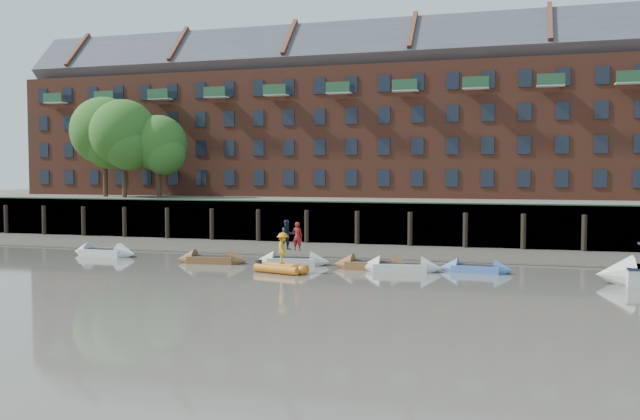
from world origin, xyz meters
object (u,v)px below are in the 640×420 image
at_px(rowboat_3, 293,261).
at_px(person_rower_a, 297,236).
at_px(rib_tender, 283,269).
at_px(person_rower_b, 287,235).
at_px(rowboat_2, 212,259).
at_px(rowboat_5, 400,267).
at_px(person_rib_crew, 283,248).
at_px(rowboat_6, 476,269).
at_px(rowboat_4, 373,265).
at_px(rowboat_0, 104,252).

distance_m(rowboat_3, person_rower_a, 1.52).
distance_m(rib_tender, person_rower_b, 3.70).
xyz_separation_m(rowboat_2, rowboat_5, (11.54, -0.12, 0.01)).
xyz_separation_m(rowboat_5, person_rower_b, (-6.97, 0.93, 1.53)).
height_order(rowboat_2, person_rib_crew, person_rib_crew).
height_order(rowboat_5, person_rower_b, person_rower_b).
height_order(rowboat_5, person_rib_crew, person_rib_crew).
xyz_separation_m(rowboat_2, rib_tender, (5.44, -2.44, 0.00)).
distance_m(rowboat_2, person_rower_a, 5.47).
bearing_deg(person_rib_crew, rib_tender, -16.63).
relative_size(rowboat_5, rib_tender, 1.49).
distance_m(rowboat_2, person_rower_b, 4.89).
relative_size(rib_tender, person_rower_b, 1.74).
height_order(rowboat_5, rib_tender, rowboat_5).
bearing_deg(rowboat_6, person_rower_a, -175.37).
bearing_deg(rib_tender, rowboat_6, 32.98).
distance_m(rowboat_4, person_rower_a, 4.96).
xyz_separation_m(rowboat_4, rib_tender, (-4.48, -2.59, -0.01)).
bearing_deg(rowboat_4, person_rower_a, 174.59).
bearing_deg(person_rower_a, rowboat_5, 175.99).
xyz_separation_m(rowboat_4, rowboat_6, (5.70, 0.54, -0.03)).
bearing_deg(rib_tender, rowboat_2, 171.75).
bearing_deg(rowboat_4, rowboat_5, -7.40).
distance_m(rowboat_3, rowboat_6, 10.67).
bearing_deg(rowboat_4, rib_tender, -148.22).
xyz_separation_m(rowboat_6, person_rib_crew, (-10.17, -3.16, 1.15)).
relative_size(rowboat_4, person_rib_crew, 2.69).
xyz_separation_m(rowboat_0, rowboat_6, (23.92, -0.43, -0.04)).
xyz_separation_m(rowboat_0, person_rower_a, (13.53, -0.38, 1.48)).
xyz_separation_m(rowboat_3, rowboat_6, (10.67, 0.02, -0.02)).
distance_m(person_rower_b, person_rib_crew, 3.42).
xyz_separation_m(rowboat_4, person_rower_a, (-4.70, 0.59, 1.48)).
height_order(rowboat_2, rib_tender, rowboat_2).
bearing_deg(rowboat_0, rowboat_5, -0.38).
bearing_deg(rib_tender, rowboat_0, -178.59).
xyz_separation_m(rowboat_2, person_rower_a, (5.21, 0.74, 1.49)).
relative_size(rowboat_3, rib_tender, 1.46).
height_order(rowboat_2, rowboat_5, rowboat_5).
distance_m(rowboat_4, rib_tender, 5.17).
bearing_deg(rowboat_5, rowboat_2, 173.02).
height_order(rowboat_6, person_rower_a, person_rower_a).
bearing_deg(person_rower_a, rowboat_3, 18.56).
height_order(rowboat_4, rowboat_5, rowboat_4).
bearing_deg(person_rower_b, person_rower_a, -49.15).
bearing_deg(rowboat_5, rowboat_3, 166.84).
relative_size(rowboat_2, person_rower_a, 2.65).
distance_m(rowboat_3, rowboat_4, 5.00).
bearing_deg(rib_tender, person_rib_crew, -75.46).
height_order(rowboat_0, rowboat_2, rowboat_0).
bearing_deg(rowboat_0, person_rib_crew, -11.46).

